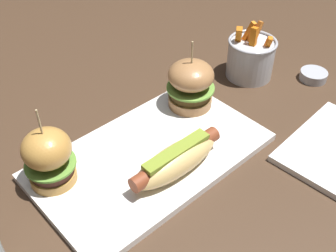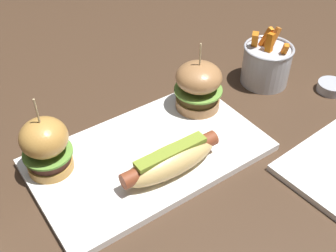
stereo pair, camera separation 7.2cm
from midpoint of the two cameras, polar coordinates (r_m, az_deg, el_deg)
ground_plane at (r=0.74m, az=0.20°, el=-4.47°), size 3.00×3.00×0.00m
platter_main at (r=0.74m, az=0.20°, el=-4.09°), size 0.41×0.24×0.01m
hot_dog at (r=0.68m, az=3.45°, el=-4.84°), size 0.18×0.06×0.05m
slider_left at (r=0.69m, az=-13.66°, el=-2.81°), size 0.08×0.08×0.15m
slider_right at (r=0.81m, az=6.80°, el=5.43°), size 0.10×0.10×0.14m
fries_bucket at (r=0.93m, az=15.61°, el=8.23°), size 0.11×0.11×0.13m
sauce_ramekin at (r=0.97m, az=23.66°, el=4.90°), size 0.06×0.06×0.02m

